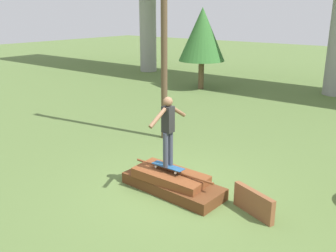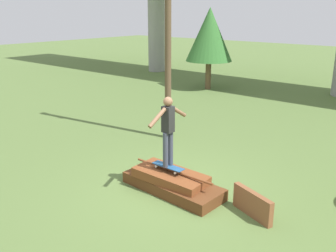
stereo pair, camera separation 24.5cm
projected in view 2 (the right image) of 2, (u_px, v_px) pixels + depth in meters
name	position (u px, v px, depth m)	size (l,w,h in m)	color
ground_plane	(173.00, 191.00, 8.63)	(80.00, 80.00, 0.00)	#567038
scrap_pile	(172.00, 182.00, 8.56)	(2.45, 1.04, 0.53)	#5B3319
scrap_plank_loose	(252.00, 204.00, 7.50)	(1.03, 0.48, 0.53)	brown
skateboard	(168.00, 166.00, 8.47)	(0.81, 0.22, 0.09)	#23517F
skater	(168.00, 127.00, 8.19)	(0.22, 1.23, 1.60)	#383D4C
utility_pole	(168.00, 11.00, 11.06)	(1.30, 0.20, 7.67)	brown
tree_behind_left	(209.00, 35.00, 18.98)	(2.38, 2.38, 4.15)	brown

